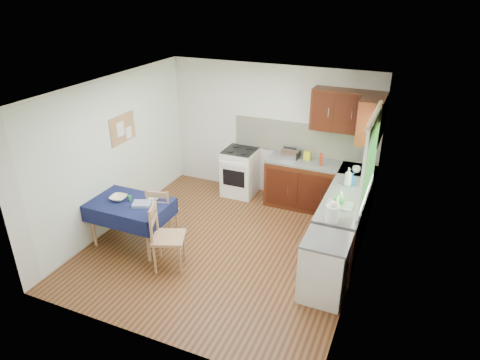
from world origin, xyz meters
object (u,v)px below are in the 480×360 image
at_px(toaster, 290,153).
at_px(chair_far, 162,212).
at_px(dining_table, 130,208).
at_px(dish_rack, 339,204).
at_px(chair_near, 165,234).
at_px(kettle, 333,212).
at_px(sandwich_press, 291,153).

bearing_deg(toaster, chair_far, -141.10).
bearing_deg(dining_table, chair_far, 45.17).
relative_size(chair_far, dish_rack, 2.50).
height_order(dining_table, chair_near, chair_near).
bearing_deg(dish_rack, kettle, -93.80).
xyz_separation_m(dining_table, chair_far, (0.37, 0.30, -0.14)).
relative_size(sandwich_press, kettle, 0.94).
bearing_deg(toaster, chair_near, -126.08).
distance_m(chair_far, sandwich_press, 2.57).
relative_size(dining_table, kettle, 4.03).
bearing_deg(sandwich_press, chair_far, -118.24).
xyz_separation_m(dining_table, dish_rack, (3.04, 0.86, 0.29)).
xyz_separation_m(sandwich_press, kettle, (1.16, -1.95, 0.05)).
height_order(chair_near, kettle, kettle).
bearing_deg(sandwich_press, toaster, -94.72).
relative_size(toaster, dish_rack, 0.78).
xyz_separation_m(toaster, sandwich_press, (0.01, 0.06, -0.02)).
relative_size(toaster, kettle, 0.96).
bearing_deg(chair_near, sandwich_press, -43.36).
relative_size(dish_rack, kettle, 1.23).
relative_size(chair_near, kettle, 3.37).
distance_m(dining_table, toaster, 2.96).
relative_size(dining_table, chair_far, 1.30).
height_order(dining_table, kettle, kettle).
height_order(chair_near, dish_rack, dish_rack).
xyz_separation_m(chair_far, sandwich_press, (1.50, 2.04, 0.49)).
distance_m(sandwich_press, dish_rack, 1.89).
distance_m(toaster, dish_rack, 1.85).
distance_m(chair_far, chair_near, 0.76).
height_order(dining_table, toaster, toaster).
bearing_deg(dish_rack, dining_table, -167.05).
relative_size(chair_near, dish_rack, 2.73).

